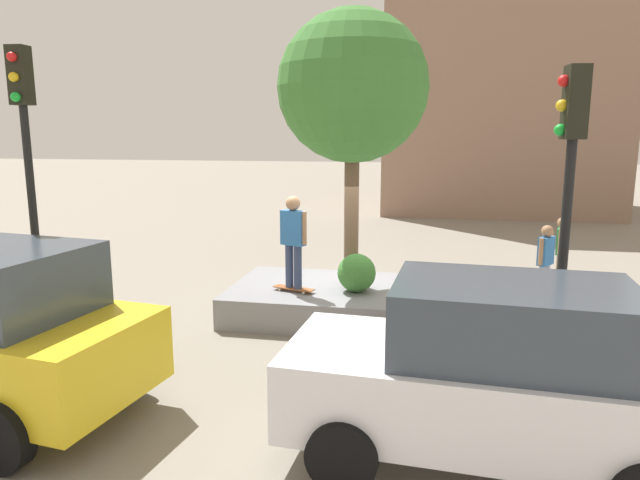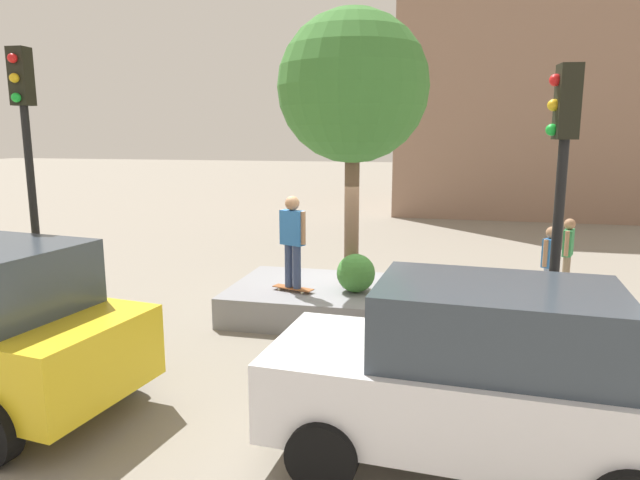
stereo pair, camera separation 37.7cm
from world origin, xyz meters
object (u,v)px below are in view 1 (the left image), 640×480
(pedestrian_crossing, at_px, (487,318))
(skateboarder, at_px, (293,235))
(plaza_tree, at_px, (353,88))
(skateboard, at_px, (294,289))
(planter_ledge, at_px, (320,300))
(traffic_light_corner, at_px, (27,151))
(passerby_with_bag, at_px, (545,257))
(police_car, at_px, (494,373))
(bystander_watching, at_px, (561,247))
(traffic_light_median, at_px, (568,181))

(pedestrian_crossing, bearing_deg, skateboarder, -29.02)
(plaza_tree, relative_size, skateboard, 6.21)
(planter_ledge, height_order, plaza_tree, plaza_tree)
(traffic_light_corner, relative_size, passerby_with_bag, 2.96)
(police_car, bearing_deg, plaza_tree, -65.54)
(planter_ledge, distance_m, plaza_tree, 4.05)
(planter_ledge, bearing_deg, skateboarder, 51.59)
(skateboard, bearing_deg, traffic_light_corner, 33.59)
(bystander_watching, bearing_deg, plaza_tree, 33.12)
(planter_ledge, relative_size, police_car, 0.77)
(skateboard, bearing_deg, skateboarder, 90.00)
(police_car, bearing_deg, skateboarder, -52.40)
(pedestrian_crossing, xyz_separation_m, bystander_watching, (-2.11, -5.45, 0.06))
(planter_ledge, height_order, skateboard, skateboard)
(police_car, xyz_separation_m, traffic_light_median, (-0.89, -1.42, 1.91))
(skateboard, height_order, skateboarder, skateboarder)
(planter_ledge, distance_m, skateboard, 0.73)
(plaza_tree, relative_size, bystander_watching, 3.19)
(traffic_light_median, bearing_deg, pedestrian_crossing, -48.77)
(plaza_tree, height_order, traffic_light_median, plaza_tree)
(plaza_tree, xyz_separation_m, pedestrian_crossing, (-2.33, 2.55, -3.43))
(passerby_with_bag, bearing_deg, bystander_watching, -114.53)
(traffic_light_median, bearing_deg, bystander_watching, -102.12)
(pedestrian_crossing, bearing_deg, skateboard, -29.02)
(traffic_light_median, bearing_deg, plaza_tree, -47.87)
(plaza_tree, xyz_separation_m, police_car, (-2.20, 4.84, -3.29))
(plaza_tree, relative_size, skateboarder, 2.99)
(plaza_tree, height_order, skateboarder, plaza_tree)
(traffic_light_median, xyz_separation_m, passerby_with_bag, (-0.80, -5.09, -1.99))
(plaza_tree, distance_m, passerby_with_bag, 5.41)
(planter_ledge, relative_size, pedestrian_crossing, 2.23)
(traffic_light_corner, bearing_deg, planter_ledge, -144.05)
(skateboard, xyz_separation_m, police_car, (-3.17, 4.12, 0.37))
(skateboard, height_order, bystander_watching, bystander_watching)
(traffic_light_corner, bearing_deg, plaza_tree, -145.76)
(plaza_tree, relative_size, pedestrian_crossing, 3.41)
(plaza_tree, xyz_separation_m, skateboard, (0.97, 0.72, -3.66))
(pedestrian_crossing, bearing_deg, plaza_tree, -47.57)
(skateboarder, height_order, police_car, skateboarder)
(skateboarder, height_order, bystander_watching, skateboarder)
(plaza_tree, xyz_separation_m, passerby_with_bag, (-3.89, -1.68, -3.37))
(skateboarder, height_order, traffic_light_corner, traffic_light_corner)
(skateboard, bearing_deg, passerby_with_bag, -153.77)
(passerby_with_bag, bearing_deg, skateboard, 26.23)
(traffic_light_corner, xyz_separation_m, bystander_watching, (-8.94, -5.96, -2.29))
(skateboarder, relative_size, passerby_with_bag, 1.07)
(bystander_watching, bearing_deg, traffic_light_median, 77.88)
(police_car, distance_m, traffic_light_median, 2.54)
(police_car, distance_m, pedestrian_crossing, 2.29)
(skateboard, distance_m, passerby_with_bag, 5.42)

